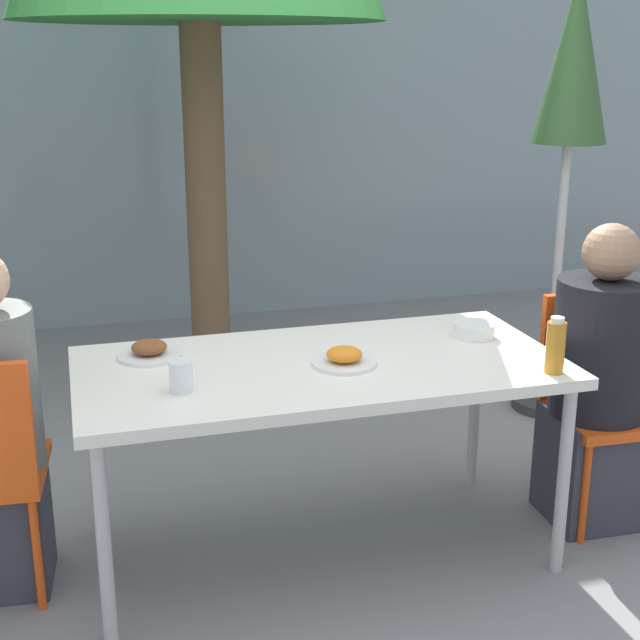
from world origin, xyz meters
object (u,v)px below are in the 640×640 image
object	(u,v)px
person_right	(598,387)
closed_umbrella	(572,86)
chair_right	(598,388)
drinking_cup	(181,376)
salad_bowl	(474,330)
bottle	(555,346)

from	to	relation	value
person_right	closed_umbrella	size ratio (longest dim) A/B	0.55
chair_right	drinking_cup	size ratio (longest dim) A/B	8.65
drinking_cup	salad_bowl	distance (m)	1.15
drinking_cup	salad_bowl	size ratio (longest dim) A/B	0.64
closed_umbrella	bottle	bearing A→B (deg)	-120.99
person_right	drinking_cup	bearing A→B (deg)	5.92
person_right	salad_bowl	distance (m)	0.52
bottle	drinking_cup	world-z (taller)	bottle
chair_right	closed_umbrella	bearing A→B (deg)	-108.59
bottle	salad_bowl	bearing A→B (deg)	101.64
bottle	chair_right	bearing A→B (deg)	39.72
closed_umbrella	bottle	world-z (taller)	closed_umbrella
person_right	drinking_cup	world-z (taller)	person_right
drinking_cup	salad_bowl	bearing A→B (deg)	12.61
person_right	closed_umbrella	world-z (taller)	closed_umbrella
chair_right	bottle	bearing A→B (deg)	42.20
drinking_cup	salad_bowl	xyz separation A→B (m)	(1.12, 0.25, -0.02)
person_right	bottle	world-z (taller)	person_right
person_right	chair_right	bearing A→B (deg)	-121.91
chair_right	bottle	size ratio (longest dim) A/B	4.51
closed_umbrella	drinking_cup	size ratio (longest dim) A/B	21.24
person_right	drinking_cup	size ratio (longest dim) A/B	11.71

